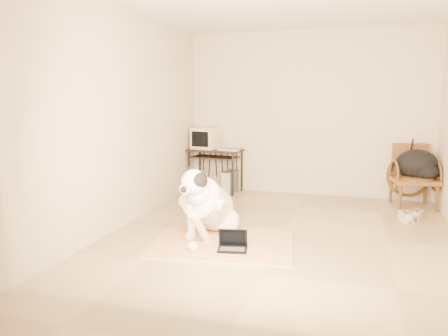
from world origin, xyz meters
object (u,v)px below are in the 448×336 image
at_px(rattan_chair, 413,176).
at_px(backpack, 418,166).
at_px(computer_desk, 215,155).
at_px(dog, 208,206).
at_px(crt_monitor, 206,138).
at_px(pc_tower, 230,182).
at_px(laptop, 233,244).

distance_m(rattan_chair, backpack, 0.17).
xyz_separation_m(computer_desk, backpack, (3.19, -0.16, -0.01)).
height_order(dog, crt_monitor, crt_monitor).
bearing_deg(pc_tower, crt_monitor, 178.99).
bearing_deg(laptop, rattan_chair, 52.00).
relative_size(computer_desk, rattan_chair, 1.01).
height_order(computer_desk, backpack, backpack).
bearing_deg(crt_monitor, dog, -70.29).
bearing_deg(backpack, laptop, -129.13).
height_order(computer_desk, crt_monitor, crt_monitor).
bearing_deg(backpack, pc_tower, 175.88).
relative_size(laptop, crt_monitor, 0.73).
height_order(crt_monitor, rattan_chair, crt_monitor).
distance_m(computer_desk, crt_monitor, 0.35).
distance_m(crt_monitor, pc_tower, 0.86).
bearing_deg(pc_tower, computer_desk, -168.72).
distance_m(crt_monitor, rattan_chair, 3.36).
distance_m(laptop, rattan_chair, 3.36).
relative_size(laptop, rattan_chair, 0.37).
xyz_separation_m(crt_monitor, backpack, (3.39, -0.22, -0.29)).
distance_m(dog, pc_tower, 2.44).
bearing_deg(computer_desk, pc_tower, 11.28).
bearing_deg(crt_monitor, rattan_chair, -3.22).
height_order(dog, backpack, dog).
distance_m(laptop, backpack, 3.39).
bearing_deg(backpack, computer_desk, 177.09).
distance_m(crt_monitor, backpack, 3.41).
bearing_deg(rattan_chair, crt_monitor, 176.78).
relative_size(crt_monitor, backpack, 0.78).
height_order(dog, laptop, dog).
relative_size(dog, computer_desk, 1.36).
bearing_deg(dog, rattan_chair, 42.00).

